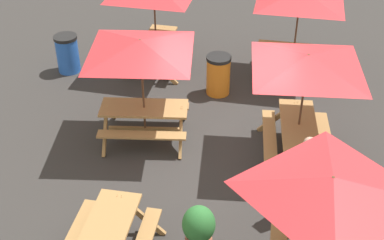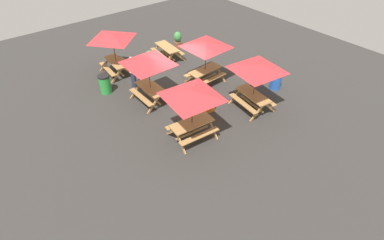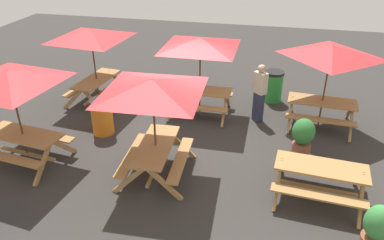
{
  "view_description": "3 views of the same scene",
  "coord_description": "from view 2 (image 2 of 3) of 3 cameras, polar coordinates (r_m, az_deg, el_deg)",
  "views": [
    {
      "loc": [
        -8.87,
        -0.16,
        6.8
      ],
      "look_at": [
        -0.35,
        0.61,
        0.9
      ],
      "focal_mm": 50.0,
      "sensor_mm": 36.0,
      "label": 1
    },
    {
      "loc": [
        10.44,
        -7.49,
        8.43
      ],
      "look_at": [
        3.17,
        -1.61,
        0.9
      ],
      "focal_mm": 28.0,
      "sensor_mm": 36.0,
      "label": 2
    },
    {
      "loc": [
        -2.08,
        8.2,
        5.1
      ],
      "look_at": [
        -0.35,
        0.61,
        0.9
      ],
      "focal_mm": 35.0,
      "sensor_mm": 36.0,
      "label": 3
    }
  ],
  "objects": [
    {
      "name": "picnic_table_2",
      "position": [
        13.39,
        12.27,
        9.17
      ],
      "size": [
        2.8,
        2.8,
        2.34
      ],
      "rotation": [
        0.0,
        0.0,
        -0.13
      ],
      "color": "#A87A44",
      "rests_on": "ground"
    },
    {
      "name": "picnic_table_4",
      "position": [
        15.15,
        2.67,
        13.65
      ],
      "size": [
        2.83,
        2.83,
        2.34
      ],
      "rotation": [
        0.0,
        0.0,
        1.62
      ],
      "color": "#A87A44",
      "rests_on": "ground"
    },
    {
      "name": "picnic_table_0",
      "position": [
        11.35,
        0.0,
        4.28
      ],
      "size": [
        2.81,
        2.81,
        2.34
      ],
      "rotation": [
        0.0,
        0.0,
        1.47
      ],
      "color": "#A87A44",
      "rests_on": "ground"
    },
    {
      "name": "trash_bin_green",
      "position": [
        15.6,
        -16.24,
        6.61
      ],
      "size": [
        0.59,
        0.59,
        0.98
      ],
      "color": "green",
      "rests_on": "ground"
    },
    {
      "name": "picnic_table_1",
      "position": [
        13.74,
        -8.37,
        10.47
      ],
      "size": [
        2.83,
        2.83,
        2.34
      ],
      "rotation": [
        0.0,
        0.0,
        0.0
      ],
      "color": "#A87A44",
      "rests_on": "ground"
    },
    {
      "name": "person_standing",
      "position": [
        15.6,
        -11.25,
        9.15
      ],
      "size": [
        0.41,
        0.41,
        1.67
      ],
      "rotation": [
        0.0,
        0.0,
        5.5
      ],
      "color": "#2D334C",
      "rests_on": "ground"
    },
    {
      "name": "potted_plant_1",
      "position": [
        19.58,
        -2.74,
        15.06
      ],
      "size": [
        0.48,
        0.48,
        1.05
      ],
      "color": "#935138",
      "rests_on": "ground"
    },
    {
      "name": "potted_plant_0",
      "position": [
        17.36,
        -8.06,
        11.52
      ],
      "size": [
        0.53,
        0.53,
        1.05
      ],
      "color": "#935138",
      "rests_on": "ground"
    },
    {
      "name": "picnic_table_5",
      "position": [
        18.26,
        -4.74,
        13.2
      ],
      "size": [
        1.91,
        1.67,
        0.81
      ],
      "rotation": [
        0.0,
        0.0,
        -0.09
      ],
      "color": "#A87A44",
      "rests_on": "ground"
    },
    {
      "name": "ground_plane",
      "position": [
        15.37,
        -2.77,
        5.53
      ],
      "size": [
        24.71,
        24.71,
        0.0
      ],
      "primitive_type": "plane",
      "color": "#33302D",
      "rests_on": "ground"
    },
    {
      "name": "trash_bin_orange",
      "position": [
        13.8,
        3.28,
        3.68
      ],
      "size": [
        0.59,
        0.59,
        0.98
      ],
      "color": "orange",
      "rests_on": "ground"
    },
    {
      "name": "picnic_table_3",
      "position": [
        16.48,
        -14.93,
        14.57
      ],
      "size": [
        2.14,
        2.14,
        2.34
      ],
      "rotation": [
        0.0,
        0.0,
        -0.07
      ],
      "color": "#A87A44",
      "rests_on": "ground"
    },
    {
      "name": "trash_bin_blue",
      "position": [
        15.92,
        15.68,
        7.4
      ],
      "size": [
        0.59,
        0.59,
        0.98
      ],
      "color": "blue",
      "rests_on": "ground"
    }
  ]
}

